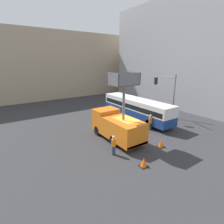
{
  "coord_description": "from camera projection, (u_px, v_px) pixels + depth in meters",
  "views": [
    {
      "loc": [
        -10.83,
        -12.66,
        7.93
      ],
      "look_at": [
        -0.86,
        1.86,
        2.77
      ],
      "focal_mm": 28.0,
      "sensor_mm": 36.0,
      "label": 1
    }
  ],
  "objects": [
    {
      "name": "ground_plane",
      "position": [
        129.0,
        140.0,
        18.13
      ],
      "size": [
        120.0,
        120.0,
        0.0
      ],
      "primitive_type": "plane",
      "color": "#333335"
    },
    {
      "name": "building_backdrop_far",
      "position": [
        46.0,
        65.0,
        39.31
      ],
      "size": [
        44.0,
        10.0,
        13.97
      ],
      "color": "tan",
      "rests_on": "ground_plane"
    },
    {
      "name": "building_backdrop_side",
      "position": [
        188.0,
        55.0,
        31.45
      ],
      "size": [
        10.0,
        28.0,
        17.96
      ],
      "color": "#9E9EA3",
      "rests_on": "ground_plane"
    },
    {
      "name": "utility_truck",
      "position": [
        117.0,
        125.0,
        17.96
      ],
      "size": [
        2.56,
        6.27,
        6.94
      ],
      "color": "orange",
      "rests_on": "ground_plane"
    },
    {
      "name": "city_bus",
      "position": [
        136.0,
        107.0,
        24.3
      ],
      "size": [
        2.52,
        11.73,
        2.91
      ],
      "rotation": [
        0.0,
        0.0,
        1.55
      ],
      "color": "navy",
      "rests_on": "ground_plane"
    },
    {
      "name": "traffic_light_pole",
      "position": [
        168.0,
        90.0,
        23.69
      ],
      "size": [
        3.28,
        3.02,
        6.18
      ],
      "color": "slate",
      "rests_on": "ground_plane"
    },
    {
      "name": "road_worker_near_truck",
      "position": [
        114.0,
        145.0,
        15.13
      ],
      "size": [
        0.38,
        0.38,
        1.81
      ],
      "rotation": [
        0.0,
        0.0,
        3.83
      ],
      "color": "navy",
      "rests_on": "ground_plane"
    },
    {
      "name": "road_worker_directing",
      "position": [
        150.0,
        122.0,
        20.64
      ],
      "size": [
        0.38,
        0.38,
        1.92
      ],
      "rotation": [
        0.0,
        0.0,
        0.43
      ],
      "color": "navy",
      "rests_on": "ground_plane"
    },
    {
      "name": "traffic_cone_near_truck",
      "position": [
        161.0,
        144.0,
        16.68
      ],
      "size": [
        0.64,
        0.64,
        0.74
      ],
      "color": "black",
      "rests_on": "ground_plane"
    },
    {
      "name": "traffic_cone_mid_road",
      "position": [
        144.0,
        162.0,
        13.56
      ],
      "size": [
        0.66,
        0.66,
        0.76
      ],
      "color": "black",
      "rests_on": "ground_plane"
    }
  ]
}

